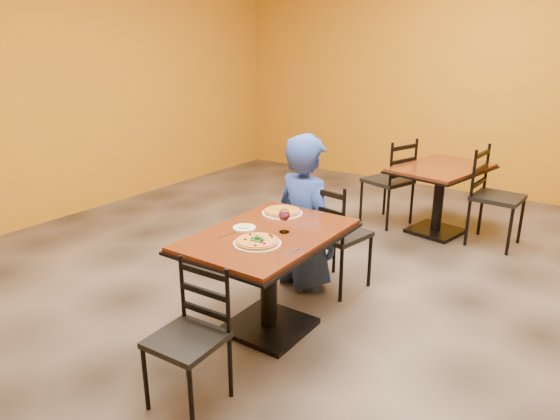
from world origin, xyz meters
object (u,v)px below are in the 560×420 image
Objects in this scene: plate_far at (282,213)px; wine_glass at (284,220)px; chair_main_near at (186,341)px; chair_second_left at (388,181)px; side_plate at (244,228)px; pizza_main at (257,241)px; table_second at (440,184)px; pizza_far at (282,211)px; plate_main at (257,243)px; table_main at (268,258)px; chair_main_far at (339,234)px; chair_second_right at (498,198)px; diner at (306,211)px.

wine_glass is at bearing -53.63° from plate_far.
chair_second_left is (-0.32, 3.54, 0.08)m from chair_main_near.
side_plate is at bearing -95.15° from plate_far.
pizza_main is 0.63m from plate_far.
plate_far reaches higher than table_second.
plate_main is at bearing -70.36° from pizza_far.
side_plate reaches higher than table_main.
chair_main_far reaches higher than table_main.
pizza_far is (-0.21, 0.60, 0.02)m from plate_main.
chair_main_far is at bearing 89.17° from plate_main.
table_main is 1.23× the size of chair_second_right.
chair_main_near is 2.94× the size of pizza_far.
chair_second_right is at bearing 72.64° from pizza_main.
chair_second_right is (1.18, 0.00, 0.00)m from chair_second_left.
wine_glass is at bearing 165.48° from chair_second_right.
pizza_far is (-0.51, -2.25, 0.22)m from table_second.
diner is (-1.13, -1.85, 0.15)m from chair_second_right.
pizza_far is (-0.15, 0.39, 0.21)m from table_main.
side_plate is (-0.25, 0.18, 0.00)m from plate_main.
diner is (-0.27, 1.69, 0.24)m from chair_main_near.
wine_glass is (-0.00, 0.97, 0.43)m from chair_main_near.
chair_second_right reaches higher than chair_second_left.
wine_glass is at bearing 25.22° from chair_second_left.
table_second is at bearing -89.62° from diner.
plate_far is at bearing 126.37° from wine_glass.
plate_far is 1.11× the size of pizza_far.
plate_far is (-0.51, -2.25, 0.20)m from table_second.
chair_main_far is 0.95× the size of chair_second_left.
chair_second_right is at bearing 63.89° from pizza_far.
pizza_far is 0.42m from side_plate.
chair_main_near reaches higher than table_second.
wine_glass reaches higher than plate_main.
chair_main_near is at bearing -87.99° from plate_main.
chair_main_far is 0.89m from wine_glass.
plate_far is at bearing 75.90° from chair_main_far.
wine_glass is (0.01, -0.81, 0.37)m from chair_main_far.
table_main is 0.92m from chair_main_near.
chair_second_right is 0.76× the size of diner.
chair_main_far is 3.05× the size of plate_far.
chair_main_far is 0.62m from pizza_far.
diner reaches higher than plate_far.
table_main is 6.83× the size of wine_glass.
diner reaches higher than chair_second_right.
wine_glass is (0.27, -0.72, 0.19)m from diner.
wine_glass is at bearing 87.68° from chair_main_near.
table_main is 0.98× the size of table_second.
chair_second_right is at bearing 108.21° from chair_second_left.
plate_main is 1.09× the size of pizza_main.
diner is 0.42m from pizza_far.
diner is 4.67× the size of pizza_far.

